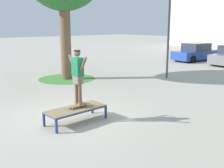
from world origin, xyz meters
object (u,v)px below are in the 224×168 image
Objects in this scene: skate_box at (76,109)px; skater at (78,73)px; skateboard at (79,105)px; light_post at (170,9)px; car_blue at (195,53)px.

skate_box is 1.13× the size of skater.
light_post reaches higher than skateboard.
skate_box is 1.12m from skater.
skate_box is at bearing -72.51° from light_post.
light_post reaches higher than skate_box.
skateboard is 0.19× the size of car_blue.
skater reaches higher than car_blue.
skateboard is at bearing 90.85° from skate_box.
skateboard is 0.14× the size of light_post.
skate_box is 17.05m from car_blue.
skateboard is 16.95m from car_blue.
light_post is (-2.52, 8.00, 3.41)m from skate_box.
skate_box is at bearing -89.15° from skateboard.
car_blue is at bearing 109.26° from skate_box.
skate_box is 0.44× the size of car_blue.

